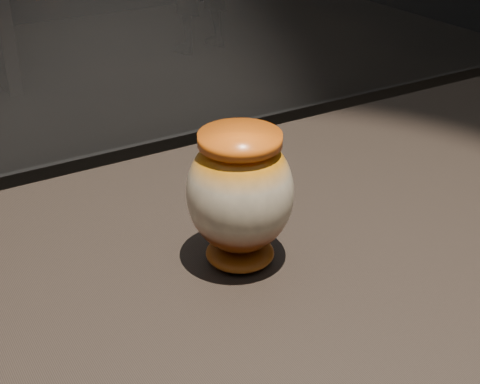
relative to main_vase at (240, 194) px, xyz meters
The scene contains 1 object.
main_vase is the anchor object (origin of this frame).
Camera 1 is at (-0.24, -0.53, 1.37)m, focal length 50.00 mm.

